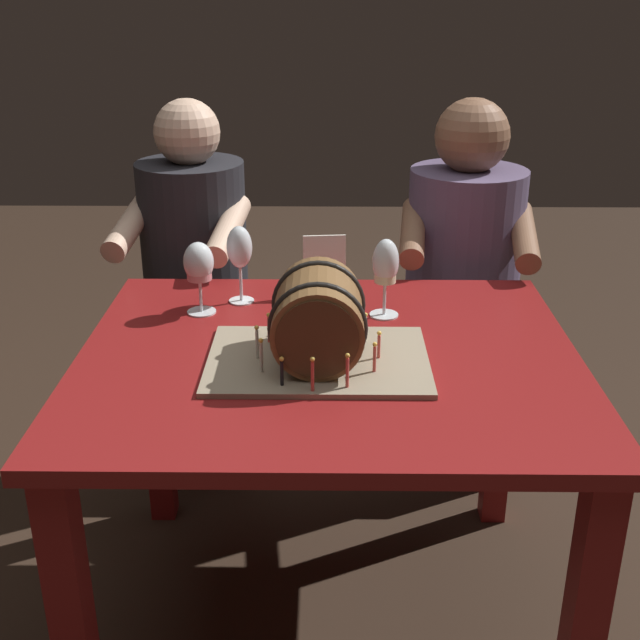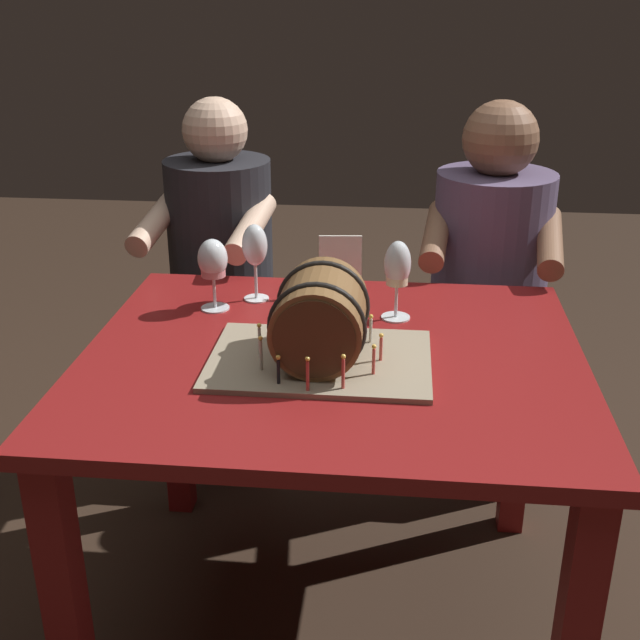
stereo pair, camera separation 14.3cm
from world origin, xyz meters
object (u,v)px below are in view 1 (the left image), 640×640
(menu_card, at_px, (326,266))
(barrel_cake, at_px, (320,324))
(dining_table, at_px, (330,400))
(person_seated_right, at_px, (461,304))
(person_seated_left, at_px, (199,308))
(wine_glass_rose, at_px, (201,266))
(wine_glass_empty, at_px, (241,249))
(wine_glass_white, at_px, (387,266))

(menu_card, bearing_deg, barrel_cake, -97.24)
(dining_table, xyz_separation_m, person_seated_right, (0.41, 0.74, -0.06))
(dining_table, bearing_deg, person_seated_left, 119.23)
(wine_glass_rose, height_order, person_seated_right, person_seated_right)
(wine_glass_empty, height_order, person_seated_left, person_seated_left)
(dining_table, xyz_separation_m, wine_glass_white, (0.14, 0.22, 0.25))
(dining_table, bearing_deg, barrel_cake, -114.81)
(dining_table, relative_size, person_seated_left, 0.93)
(wine_glass_white, distance_m, person_seated_left, 0.82)
(person_seated_left, xyz_separation_m, person_seated_right, (0.83, 0.00, 0.02))
(dining_table, height_order, wine_glass_rose, wine_glass_rose)
(dining_table, height_order, person_seated_left, person_seated_left)
(barrel_cake, relative_size, wine_glass_empty, 2.38)
(person_seated_left, bearing_deg, wine_glass_empty, -66.33)
(barrel_cake, distance_m, wine_glass_white, 0.31)
(wine_glass_white, distance_m, wine_glass_rose, 0.45)
(wine_glass_rose, xyz_separation_m, wine_glass_empty, (0.09, 0.07, 0.02))
(wine_glass_white, height_order, person_seated_left, person_seated_left)
(dining_table, relative_size, wine_glass_white, 5.66)
(person_seated_left, bearing_deg, wine_glass_rose, -79.12)
(person_seated_right, bearing_deg, wine_glass_rose, -145.17)
(wine_glass_empty, distance_m, menu_card, 0.23)
(wine_glass_white, xyz_separation_m, person_seated_left, (-0.55, 0.52, -0.33))
(menu_card, bearing_deg, wine_glass_white, -49.76)
(dining_table, height_order, wine_glass_white, wine_glass_white)
(barrel_cake, bearing_deg, person_seated_right, 61.09)
(wine_glass_rose, height_order, menu_card, wine_glass_rose)
(dining_table, distance_m, person_seated_right, 0.85)
(person_seated_left, bearing_deg, person_seated_right, 0.02)
(wine_glass_rose, bearing_deg, person_seated_left, 100.88)
(barrel_cake, height_order, wine_glass_rose, barrel_cake)
(wine_glass_white, relative_size, wine_glass_empty, 0.98)
(wine_glass_rose, relative_size, wine_glass_empty, 0.91)
(dining_table, xyz_separation_m, person_seated_left, (-0.41, 0.74, -0.08))
(wine_glass_empty, height_order, person_seated_right, person_seated_right)
(dining_table, height_order, barrel_cake, barrel_cake)
(wine_glass_empty, xyz_separation_m, person_seated_right, (0.64, 0.43, -0.32))
(person_seated_left, bearing_deg, dining_table, -60.77)
(wine_glass_empty, bearing_deg, wine_glass_rose, -140.86)
(wine_glass_rose, bearing_deg, dining_table, -36.30)
(barrel_cake, bearing_deg, menu_card, 88.45)
(dining_table, xyz_separation_m, wine_glass_rose, (-0.32, 0.23, 0.24))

